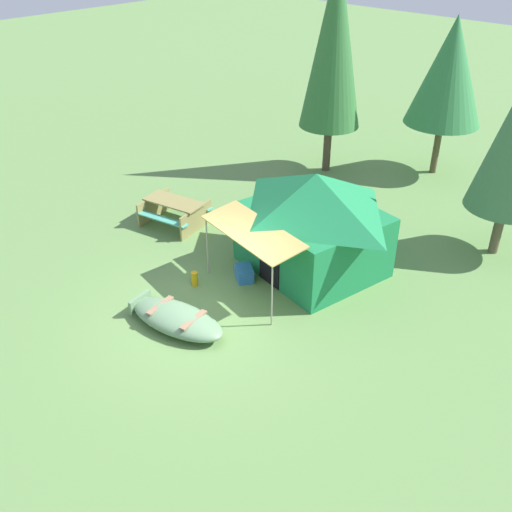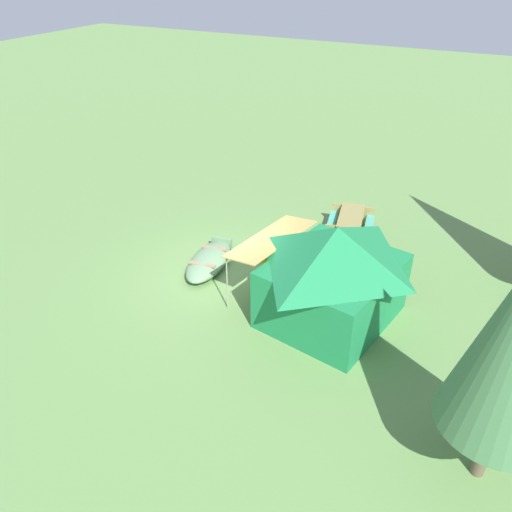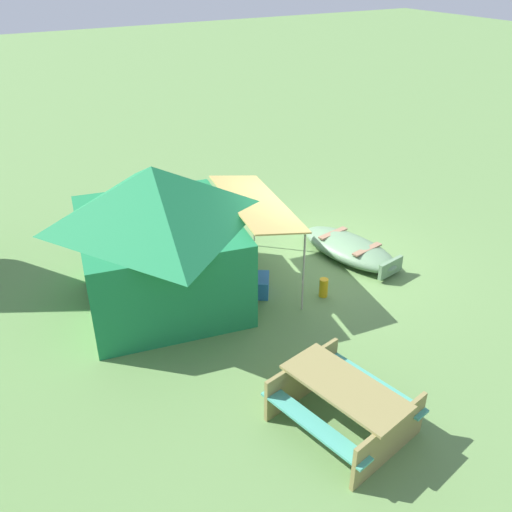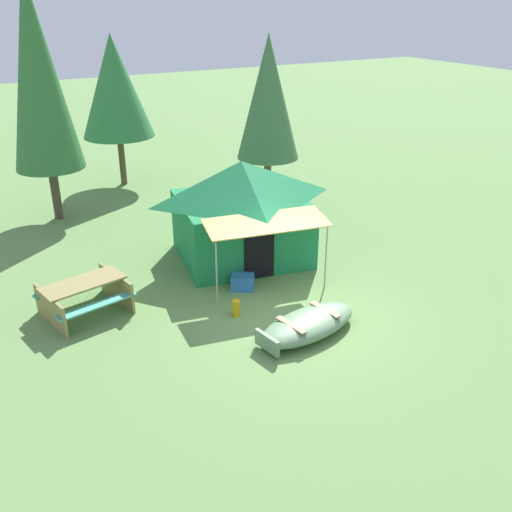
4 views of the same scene
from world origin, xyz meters
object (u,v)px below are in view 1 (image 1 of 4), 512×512
Objects in this scene: cooler_box at (244,273)px; pine_tree_far_center at (449,71)px; canvas_cabin_tent at (313,221)px; picnic_table at (174,210)px; pine_tree_back_left at (334,41)px; fuel_can at (195,279)px; beached_rowboat at (177,318)px.

pine_tree_far_center reaches higher than cooler_box.
canvas_cabin_tent is at bearing -84.10° from pine_tree_far_center.
pine_tree_far_center is (3.56, 8.64, 3.00)m from picnic_table.
pine_tree_back_left is at bearing 124.30° from canvas_cabin_tent.
picnic_table is at bearing 148.48° from fuel_can.
canvas_cabin_tent is 0.61× the size of pine_tree_back_left.
canvas_cabin_tent is 3.27m from fuel_can.
cooler_box is 0.07× the size of pine_tree_back_left.
picnic_table is 7.37m from pine_tree_back_left.
cooler_box is (-0.24, 2.39, -0.05)m from beached_rowboat.
cooler_box is at bearing -117.53° from canvas_cabin_tent.
pine_tree_far_center is at bearing 89.74° from cooler_box.
cooler_box is at bearing -11.28° from picnic_table.
pine_tree_far_center is (2.83, 2.41, -0.87)m from pine_tree_back_left.
picnic_table is 0.39× the size of pine_tree_far_center.
fuel_can is at bearing 124.73° from beached_rowboat.
pine_tree_back_left reaches higher than picnic_table.
pine_tree_back_left reaches higher than fuel_can.
canvas_cabin_tent is 8.21× the size of cooler_box.
fuel_can is at bearing -94.12° from pine_tree_far_center.
pine_tree_far_center is at bearing 40.34° from pine_tree_back_left.
pine_tree_back_left is (-2.09, 7.96, 4.14)m from fuel_can.
pine_tree_far_center reaches higher than beached_rowboat.
beached_rowboat is at bearing -89.03° from pine_tree_far_center.
pine_tree_back_left reaches higher than pine_tree_far_center.
fuel_can is 0.05× the size of pine_tree_back_left.
picnic_table is 0.28× the size of pine_tree_back_left.
cooler_box is (-0.84, -1.61, -1.17)m from canvas_cabin_tent.
cooler_box is 1.24m from fuel_can.
beached_rowboat is 10.63m from pine_tree_back_left.
pine_tree_back_left is at bearing 83.37° from picnic_table.
beached_rowboat is 0.36× the size of pine_tree_back_left.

